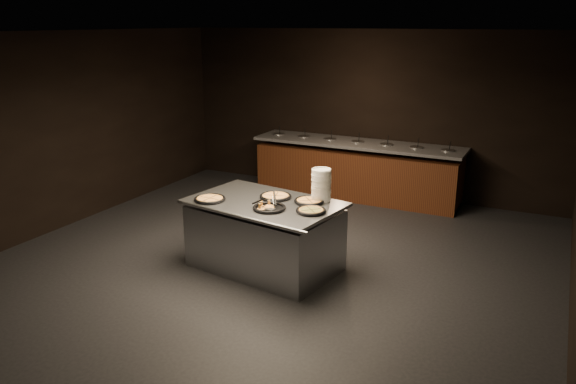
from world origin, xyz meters
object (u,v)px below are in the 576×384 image
plate_stack (321,185)px  pan_cheese_whole (276,196)px  serving_counter (265,236)px  pan_veggie_whole (210,199)px

plate_stack → pan_cheese_whole: bearing=-165.7°
plate_stack → serving_counter: bearing=-151.1°
serving_counter → pan_veggie_whole: 0.83m
serving_counter → plate_stack: plate_stack is taller
plate_stack → pan_veggie_whole: plate_stack is taller
plate_stack → pan_cheese_whole: 0.61m
plate_stack → pan_cheese_whole: (-0.56, -0.14, -0.18)m
serving_counter → pan_veggie_whole: pan_veggie_whole is taller
pan_veggie_whole → serving_counter: bearing=22.9°
serving_counter → pan_cheese_whole: (0.05, 0.20, 0.48)m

